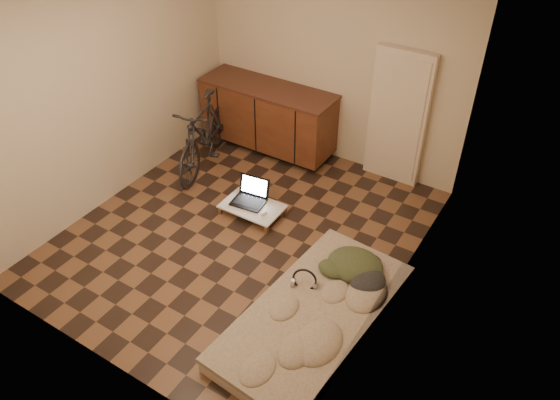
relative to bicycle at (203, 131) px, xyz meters
The scene contains 10 objects.
room_shell 1.69m from the bicycle, 36.62° to the right, with size 3.50×4.00×2.60m.
cabinets 0.93m from the bicycle, 61.00° to the left, with size 1.84×0.62×0.91m.
appliance_panel 2.41m from the bicycle, 25.99° to the left, with size 0.70×0.10×1.70m, color beige.
bicycle is the anchor object (origin of this frame).
futon 2.98m from the bicycle, 31.91° to the right, with size 1.17×2.17×0.18m.
clothing_pile 2.79m from the bicycle, 19.33° to the right, with size 0.60×0.50×0.24m, color #333C23, non-canonical shape.
headphones 2.65m from the bicycle, 30.69° to the right, with size 0.26×0.24×0.18m, color black, non-canonical shape.
lap_desk 1.28m from the bicycle, 25.49° to the right, with size 0.71×0.46×0.12m.
laptop 1.17m from the bicycle, 23.80° to the right, with size 0.42×0.38×0.26m.
mouse 1.47m from the bicycle, 24.27° to the right, with size 0.06×0.09×0.03m, color white.
Camera 1 is at (2.82, -3.68, 4.03)m, focal length 35.00 mm.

